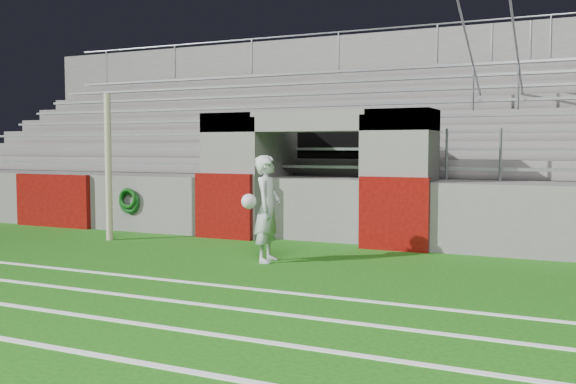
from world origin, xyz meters
The scene contains 5 objects.
ground centered at (0.00, 0.00, 0.00)m, with size 90.00×90.00×0.00m, color #17530D.
field_post centered at (-3.83, 1.81, 1.48)m, with size 0.13×0.13×2.97m, color tan.
stadium_structure centered at (0.00, 7.97, 1.49)m, with size 26.00×8.48×5.42m.
goalkeeper_with_ball centered at (0.23, 0.92, 0.88)m, with size 0.59×0.72×1.76m.
hose_coil centered at (-4.24, 2.93, 0.72)m, with size 0.55×0.15×0.58m.
Camera 1 is at (4.97, -8.42, 1.89)m, focal length 40.00 mm.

